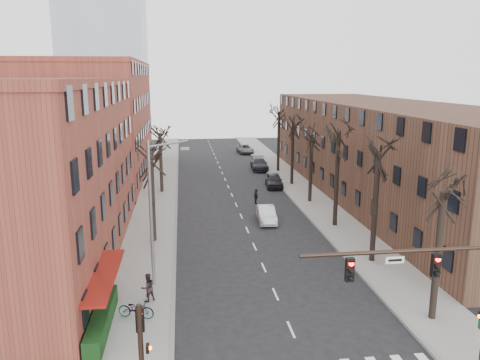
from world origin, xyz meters
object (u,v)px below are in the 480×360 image
object	(u,v)px
silver_sedan	(266,214)
parked_car_near	(274,180)
bicycle	(136,309)
parked_car_mid	(259,164)

from	to	relation	value
silver_sedan	parked_car_near	xyz separation A→B (m)	(3.31, 13.15, 0.10)
silver_sedan	parked_car_near	distance (m)	13.56
bicycle	parked_car_mid	bearing A→B (deg)	-1.61
silver_sedan	parked_car_mid	xyz separation A→B (m)	(3.31, 23.68, 0.10)
parked_car_near	parked_car_mid	bearing A→B (deg)	95.62
parked_car_near	parked_car_mid	size ratio (longest dim) A/B	0.85
parked_car_mid	bicycle	bearing A→B (deg)	-104.21
parked_car_mid	bicycle	size ratio (longest dim) A/B	2.80
bicycle	silver_sedan	bearing A→B (deg)	-14.80
silver_sedan	bicycle	size ratio (longest dim) A/B	2.16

